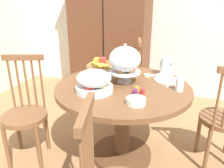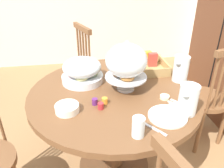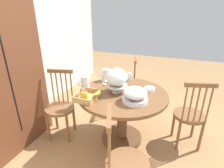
# 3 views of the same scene
# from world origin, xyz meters

# --- Properties ---
(ground_plane) EXTENTS (10.00, 10.00, 0.00)m
(ground_plane) POSITION_xyz_m (0.00, 0.00, 0.00)
(ground_plane) COLOR #997047
(wall_back) EXTENTS (4.80, 0.06, 2.60)m
(wall_back) POSITION_xyz_m (0.00, 1.83, 1.30)
(wall_back) COLOR silver
(wall_back) RESTS_ON ground_plane
(wooden_armoire) EXTENTS (1.18, 0.60, 1.96)m
(wooden_armoire) POSITION_xyz_m (-0.75, 1.50, 0.98)
(wooden_armoire) COLOR brown
(wooden_armoire) RESTS_ON ground_plane
(dining_table) EXTENTS (1.15, 1.15, 0.74)m
(dining_table) POSITION_xyz_m (-0.11, 0.07, 0.52)
(dining_table) COLOR brown
(dining_table) RESTS_ON ground_plane
(windsor_chair_near_window) EXTENTS (0.43, 0.43, 0.97)m
(windsor_chair_near_window) POSITION_xyz_m (-0.93, -0.22, 0.45)
(windsor_chair_near_window) COLOR brown
(windsor_chair_near_window) RESTS_ON ground_plane
(windsor_chair_facing_door) EXTENTS (0.42, 0.42, 0.97)m
(windsor_chair_facing_door) POSITION_xyz_m (0.74, 0.28, 0.45)
(windsor_chair_facing_door) COLOR brown
(windsor_chair_facing_door) RESTS_ON ground_plane
(windsor_chair_far_side) EXTENTS (0.42, 0.42, 0.97)m
(windsor_chair_far_side) POSITION_xyz_m (-0.32, 0.92, 0.45)
(windsor_chair_far_side) COLOR brown
(windsor_chair_far_side) RESTS_ON ground_plane
(pastry_stand_with_dome) EXTENTS (0.28, 0.28, 0.34)m
(pastry_stand_with_dome) POSITION_xyz_m (-0.12, 0.15, 0.94)
(pastry_stand_with_dome) COLOR silver
(pastry_stand_with_dome) RESTS_ON dining_table
(fruit_platter_covered) EXTENTS (0.30, 0.30, 0.18)m
(fruit_platter_covered) POSITION_xyz_m (-0.28, -0.13, 0.83)
(fruit_platter_covered) COLOR silver
(fruit_platter_covered) RESTS_ON dining_table
(orange_juice_pitcher) EXTENTS (0.15, 0.15, 0.18)m
(orange_juice_pitcher) POSITION_xyz_m (0.20, 0.44, 0.82)
(orange_juice_pitcher) COLOR silver
(orange_juice_pitcher) RESTS_ON dining_table
(milk_pitcher) EXTENTS (0.14, 0.16, 0.19)m
(milk_pitcher) POSITION_xyz_m (-0.19, 0.57, 0.83)
(milk_pitcher) COLOR silver
(milk_pitcher) RESTS_ON dining_table
(cereal_basket) EXTENTS (0.32, 0.30, 0.12)m
(cereal_basket) POSITION_xyz_m (-0.42, 0.40, 0.78)
(cereal_basket) COLOR tan
(cereal_basket) RESTS_ON dining_table
(china_plate_large) EXTENTS (0.22, 0.22, 0.01)m
(china_plate_large) POSITION_xyz_m (0.23, 0.32, 0.75)
(china_plate_large) COLOR white
(china_plate_large) RESTS_ON dining_table
(china_plate_small) EXTENTS (0.15, 0.15, 0.01)m
(china_plate_small) POSITION_xyz_m (0.19, 0.40, 0.76)
(china_plate_small) COLOR white
(china_plate_small) RESTS_ON china_plate_large
(cereal_bowl) EXTENTS (0.14, 0.14, 0.04)m
(cereal_bowl) POSITION_xyz_m (0.09, -0.24, 0.76)
(cereal_bowl) COLOR white
(cereal_bowl) RESTS_ON dining_table
(drinking_glass) EXTENTS (0.06, 0.06, 0.11)m
(drinking_glass) POSITION_xyz_m (0.35, 0.12, 0.80)
(drinking_glass) COLOR silver
(drinking_glass) RESTS_ON dining_table
(butter_dish) EXTENTS (0.06, 0.06, 0.02)m
(butter_dish) POSITION_xyz_m (0.04, 0.37, 0.75)
(butter_dish) COLOR beige
(butter_dish) RESTS_ON dining_table
(jam_jar_strawberry) EXTENTS (0.04, 0.04, 0.04)m
(jam_jar_strawberry) POSITION_xyz_m (0.09, -0.04, 0.76)
(jam_jar_strawberry) COLOR #B7282D
(jam_jar_strawberry) RESTS_ON dining_table
(jam_jar_apricot) EXTENTS (0.04, 0.04, 0.04)m
(jam_jar_apricot) POSITION_xyz_m (0.04, -0.01, 0.76)
(jam_jar_apricot) COLOR orange
(jam_jar_apricot) RESTS_ON dining_table
(jam_jar_grape) EXTENTS (0.04, 0.04, 0.04)m
(jam_jar_grape) POSITION_xyz_m (0.04, -0.07, 0.76)
(jam_jar_grape) COLOR #5B2366
(jam_jar_grape) RESTS_ON dining_table
(table_knife) EXTENTS (0.14, 0.11, 0.01)m
(table_knife) POSITION_xyz_m (0.14, 0.43, 0.74)
(table_knife) COLOR silver
(table_knife) RESTS_ON dining_table
(dinner_fork) EXTENTS (0.14, 0.11, 0.01)m
(dinner_fork) POSITION_xyz_m (0.13, 0.46, 0.74)
(dinner_fork) COLOR silver
(dinner_fork) RESTS_ON dining_table
(soup_spoon) EXTENTS (0.14, 0.11, 0.01)m
(soup_spoon) POSITION_xyz_m (0.31, 0.21, 0.74)
(soup_spoon) COLOR silver
(soup_spoon) RESTS_ON dining_table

